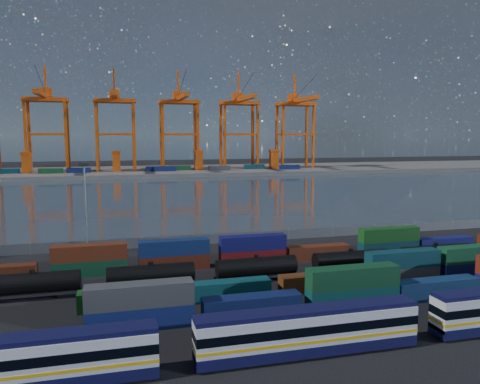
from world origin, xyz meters
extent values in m
plane|color=black|center=(0.00, 0.00, 0.00)|extent=(700.00, 700.00, 0.00)
plane|color=#323E48|center=(0.00, 105.00, 0.01)|extent=(700.00, 700.00, 0.00)
cube|color=#514F4C|center=(0.00, 210.00, 1.00)|extent=(700.00, 70.00, 2.00)
cone|color=#1E2630|center=(-200.00, 1600.00, 260.00)|extent=(1100.00, 1100.00, 520.00)
cone|color=#1E2630|center=(200.00, 1600.00, 230.00)|extent=(1040.00, 1040.00, 460.00)
cone|color=#1E2630|center=(600.00, 1600.00, 190.00)|extent=(960.00, 960.00, 380.00)
cone|color=#1E2630|center=(950.00, 1600.00, 150.00)|extent=(840.00, 840.00, 300.00)
cube|color=silver|center=(-32.37, -21.23, 2.63)|extent=(22.69, 2.72, 3.45)
cube|color=#0E0F34|center=(-32.37, -21.23, 0.82)|extent=(22.69, 2.78, 1.09)
cube|color=#0E0F34|center=(-32.37, -21.23, 4.58)|extent=(22.69, 2.45, 0.45)
cube|color=gold|center=(-32.37, -21.23, 1.91)|extent=(22.71, 2.80, 0.33)
cube|color=black|center=(-32.37, -21.23, 3.00)|extent=(22.71, 2.80, 0.91)
cube|color=black|center=(-24.43, -21.23, 0.32)|extent=(2.72, 1.82, 0.64)
cube|color=silver|center=(-6.37, -21.23, 2.63)|extent=(22.69, 2.72, 3.45)
cube|color=#0E0F34|center=(-6.37, -21.23, 0.82)|extent=(22.69, 2.78, 1.09)
cube|color=#0E0F34|center=(-6.37, -21.23, 4.58)|extent=(22.69, 2.45, 0.45)
cube|color=gold|center=(-6.37, -21.23, 1.91)|extent=(22.71, 2.80, 0.33)
cube|color=black|center=(-6.37, -21.23, 3.00)|extent=(22.71, 2.80, 0.91)
cube|color=black|center=(-14.31, -21.23, 0.32)|extent=(2.72, 1.82, 0.64)
cube|color=black|center=(1.57, -21.23, 0.32)|extent=(2.72, 1.82, 0.64)
cube|color=black|center=(11.69, -21.23, 0.32)|extent=(2.72, 1.82, 0.64)
cube|color=navy|center=(-22.12, -10.44, 1.30)|extent=(11.97, 2.43, 2.59)
cube|color=#444649|center=(-22.12, -10.44, 3.89)|extent=(11.97, 2.43, 2.59)
cube|color=#0F1C4C|center=(-9.05, -10.44, 1.30)|extent=(11.97, 2.43, 2.59)
cube|color=#0C4242|center=(4.17, -10.44, 1.30)|extent=(11.97, 2.43, 2.59)
cube|color=#124425|center=(4.17, -10.44, 3.89)|extent=(11.97, 2.43, 2.59)
cube|color=navy|center=(16.39, -10.44, 1.30)|extent=(11.97, 2.43, 2.59)
cube|color=#155119|center=(-23.79, -3.69, 1.22)|extent=(11.23, 2.28, 2.43)
cube|color=#0D4448|center=(-10.33, -3.69, 1.22)|extent=(11.23, 2.28, 2.43)
cube|color=#582D11|center=(2.56, -3.69, 1.22)|extent=(11.23, 2.28, 2.43)
cube|color=#3B3D40|center=(15.80, -3.69, 1.22)|extent=(11.23, 2.28, 2.43)
cube|color=#0D3943|center=(15.80, -3.69, 3.65)|extent=(11.23, 2.28, 2.43)
cube|color=#0F154C|center=(28.02, -3.69, 1.22)|extent=(11.23, 2.28, 2.43)
cube|color=#154F2C|center=(28.02, -3.69, 3.65)|extent=(11.23, 2.28, 2.43)
cube|color=#114127|center=(-28.69, 11.80, 1.22)|extent=(11.27, 2.29, 2.44)
cube|color=#602613|center=(-28.69, 11.80, 3.66)|extent=(11.27, 2.29, 2.44)
cube|color=#521D10|center=(-15.72, 11.80, 1.22)|extent=(11.27, 2.29, 2.44)
cube|color=navy|center=(-15.72, 11.80, 3.66)|extent=(11.27, 2.29, 2.44)
cube|color=maroon|center=(-2.53, 11.80, 1.22)|extent=(11.27, 2.29, 2.44)
cube|color=#111156|center=(-2.53, 11.80, 3.66)|extent=(11.27, 2.29, 2.44)
cube|color=#602513|center=(9.29, 11.80, 1.22)|extent=(11.27, 2.29, 2.44)
cube|color=#0B323C|center=(23.28, 11.80, 1.22)|extent=(11.27, 2.29, 2.44)
cube|color=#155119|center=(23.28, 11.80, 3.66)|extent=(11.27, 2.29, 2.44)
cube|color=navy|center=(35.12, 11.80, 1.22)|extent=(11.27, 2.29, 2.44)
cylinder|color=black|center=(-35.51, 2.98, 2.15)|extent=(12.13, 2.71, 2.71)
cylinder|color=black|center=(-35.51, 2.98, 3.64)|extent=(0.75, 0.75, 0.47)
cube|color=black|center=(-35.51, 2.98, 0.65)|extent=(12.60, 1.87, 0.37)
cube|color=black|center=(-31.31, 2.98, 0.28)|extent=(2.33, 1.68, 0.56)
cylinder|color=black|center=(-20.01, 2.98, 2.15)|extent=(12.13, 2.71, 2.71)
cylinder|color=black|center=(-20.01, 2.98, 3.64)|extent=(0.75, 0.75, 0.47)
cube|color=black|center=(-20.01, 2.98, 0.65)|extent=(12.60, 1.87, 0.37)
cube|color=black|center=(-24.20, 2.98, 0.28)|extent=(2.33, 1.68, 0.56)
cube|color=black|center=(-15.81, 2.98, 0.28)|extent=(2.33, 1.68, 0.56)
cylinder|color=black|center=(-4.51, 2.98, 2.15)|extent=(12.13, 2.71, 2.71)
cylinder|color=black|center=(-4.51, 2.98, 3.64)|extent=(0.75, 0.75, 0.47)
cube|color=black|center=(-4.51, 2.98, 0.65)|extent=(12.60, 1.87, 0.37)
cube|color=black|center=(-8.70, 2.98, 0.28)|extent=(2.33, 1.68, 0.56)
cube|color=black|center=(-0.31, 2.98, 0.28)|extent=(2.33, 1.68, 0.56)
cylinder|color=black|center=(10.99, 2.98, 2.15)|extent=(12.13, 2.71, 2.71)
cylinder|color=black|center=(10.99, 2.98, 3.64)|extent=(0.75, 0.75, 0.47)
cube|color=black|center=(10.99, 2.98, 0.65)|extent=(12.60, 1.87, 0.37)
cube|color=black|center=(6.80, 2.98, 0.28)|extent=(2.33, 1.68, 0.56)
cube|color=black|center=(15.19, 2.98, 0.28)|extent=(2.33, 1.68, 0.56)
cylinder|color=black|center=(26.49, 2.98, 2.15)|extent=(12.13, 2.71, 2.71)
cylinder|color=black|center=(26.49, 2.98, 3.64)|extent=(0.75, 0.75, 0.47)
cube|color=black|center=(26.49, 2.98, 0.65)|extent=(12.60, 1.87, 0.37)
cube|color=black|center=(22.30, 2.98, 0.28)|extent=(2.33, 1.68, 0.56)
cube|color=black|center=(30.69, 2.98, 0.28)|extent=(2.33, 1.68, 0.56)
cube|color=#595B5E|center=(0.00, 28.00, 1.00)|extent=(160.00, 0.06, 2.00)
cylinder|color=slate|center=(-40.00, 28.00, 1.10)|extent=(0.12, 0.12, 2.20)
cylinder|color=slate|center=(-30.00, 28.00, 1.10)|extent=(0.12, 0.12, 2.20)
cylinder|color=slate|center=(-20.00, 28.00, 1.10)|extent=(0.12, 0.12, 2.20)
cylinder|color=slate|center=(-10.00, 28.00, 1.10)|extent=(0.12, 0.12, 2.20)
cylinder|color=slate|center=(0.00, 28.00, 1.10)|extent=(0.12, 0.12, 2.20)
cylinder|color=slate|center=(10.00, 28.00, 1.10)|extent=(0.12, 0.12, 2.20)
cylinder|color=slate|center=(20.00, 28.00, 1.10)|extent=(0.12, 0.12, 2.20)
cylinder|color=slate|center=(30.00, 28.00, 1.10)|extent=(0.12, 0.12, 2.20)
cylinder|color=slate|center=(40.00, 28.00, 1.10)|extent=(0.12, 0.12, 2.20)
cylinder|color=slate|center=(50.00, 28.00, 1.10)|extent=(0.12, 0.12, 2.20)
cylinder|color=slate|center=(-30.00, 26.00, 8.00)|extent=(0.36, 0.36, 16.00)
cube|color=black|center=(-30.00, 26.00, 16.30)|extent=(1.60, 0.40, 0.60)
cube|color=#D04E0E|center=(-69.79, 199.66, 20.02)|extent=(1.42, 1.42, 40.04)
cube|color=#D04E0E|center=(-69.79, 210.34, 20.02)|extent=(1.42, 1.42, 40.04)
cube|color=#D04E0E|center=(-50.21, 199.66, 20.02)|extent=(1.42, 1.42, 40.04)
cube|color=#D04E0E|center=(-50.21, 210.34, 20.02)|extent=(1.42, 1.42, 40.04)
cube|color=#D04E0E|center=(-60.00, 199.66, 22.02)|extent=(19.58, 1.25, 1.25)
cube|color=#D04E0E|center=(-60.00, 210.34, 22.02)|extent=(19.58, 1.25, 1.25)
cube|color=#D04E0E|center=(-60.00, 205.00, 40.04)|extent=(22.24, 12.46, 1.96)
cube|color=#D04E0E|center=(-60.00, 194.32, 41.82)|extent=(2.67, 42.71, 2.22)
cube|color=#D04E0E|center=(-60.00, 208.56, 44.04)|extent=(5.34, 7.12, 4.45)
cube|color=#D04E0E|center=(-60.00, 206.78, 50.72)|extent=(1.07, 1.07, 14.24)
cylinder|color=black|center=(-60.00, 192.19, 48.05)|extent=(0.21, 36.62, 12.08)
cube|color=#D04E0E|center=(-34.79, 199.66, 20.02)|extent=(1.42, 1.42, 40.04)
cube|color=#D04E0E|center=(-34.79, 210.34, 20.02)|extent=(1.42, 1.42, 40.04)
cube|color=#D04E0E|center=(-15.21, 199.66, 20.02)|extent=(1.42, 1.42, 40.04)
cube|color=#D04E0E|center=(-15.21, 210.34, 20.02)|extent=(1.42, 1.42, 40.04)
cube|color=#D04E0E|center=(-25.00, 199.66, 22.02)|extent=(19.58, 1.25, 1.25)
cube|color=#D04E0E|center=(-25.00, 210.34, 22.02)|extent=(19.58, 1.25, 1.25)
cube|color=#D04E0E|center=(-25.00, 205.00, 40.04)|extent=(22.24, 12.46, 1.96)
cube|color=#D04E0E|center=(-25.00, 194.32, 41.82)|extent=(2.67, 42.71, 2.22)
cube|color=#D04E0E|center=(-25.00, 208.56, 44.04)|extent=(5.34, 7.12, 4.45)
cube|color=#D04E0E|center=(-25.00, 206.78, 50.72)|extent=(1.07, 1.07, 14.24)
cylinder|color=black|center=(-25.00, 192.19, 48.05)|extent=(0.21, 36.62, 12.08)
cube|color=#D04E0E|center=(0.21, 199.66, 20.02)|extent=(1.42, 1.42, 40.04)
cube|color=#D04E0E|center=(0.21, 210.34, 20.02)|extent=(1.42, 1.42, 40.04)
cube|color=#D04E0E|center=(19.79, 199.66, 20.02)|extent=(1.42, 1.42, 40.04)
cube|color=#D04E0E|center=(19.79, 210.34, 20.02)|extent=(1.42, 1.42, 40.04)
cube|color=#D04E0E|center=(10.00, 199.66, 22.02)|extent=(19.58, 1.25, 1.25)
cube|color=#D04E0E|center=(10.00, 210.34, 22.02)|extent=(19.58, 1.25, 1.25)
cube|color=#D04E0E|center=(10.00, 205.00, 40.04)|extent=(22.24, 12.46, 1.96)
cube|color=#D04E0E|center=(10.00, 194.32, 41.82)|extent=(2.67, 42.71, 2.22)
cube|color=#D04E0E|center=(10.00, 208.56, 44.04)|extent=(5.34, 7.12, 4.45)
cube|color=#D04E0E|center=(10.00, 206.78, 50.72)|extent=(1.07, 1.07, 14.24)
cylinder|color=black|center=(10.00, 192.19, 48.05)|extent=(0.21, 36.62, 12.08)
cube|color=#D04E0E|center=(35.21, 199.66, 20.02)|extent=(1.42, 1.42, 40.04)
cube|color=#D04E0E|center=(35.21, 210.34, 20.02)|extent=(1.42, 1.42, 40.04)
cube|color=#D04E0E|center=(54.79, 199.66, 20.02)|extent=(1.42, 1.42, 40.04)
cube|color=#D04E0E|center=(54.79, 210.34, 20.02)|extent=(1.42, 1.42, 40.04)
cube|color=#D04E0E|center=(45.00, 199.66, 22.02)|extent=(19.58, 1.25, 1.25)
cube|color=#D04E0E|center=(45.00, 210.34, 22.02)|extent=(19.58, 1.25, 1.25)
cube|color=#D04E0E|center=(45.00, 205.00, 40.04)|extent=(22.24, 12.46, 1.96)
cube|color=#D04E0E|center=(45.00, 194.32, 41.82)|extent=(2.67, 42.71, 2.22)
cube|color=#D04E0E|center=(45.00, 208.56, 44.04)|extent=(5.34, 7.12, 4.45)
cube|color=#D04E0E|center=(45.00, 206.78, 50.72)|extent=(1.07, 1.07, 14.24)
cylinder|color=black|center=(45.00, 192.19, 48.05)|extent=(0.21, 36.62, 12.08)
cube|color=#D04E0E|center=(70.21, 199.66, 20.02)|extent=(1.42, 1.42, 40.04)
cube|color=#D04E0E|center=(70.21, 210.34, 20.02)|extent=(1.42, 1.42, 40.04)
cube|color=#D04E0E|center=(89.79, 199.66, 20.02)|extent=(1.42, 1.42, 40.04)
cube|color=#D04E0E|center=(89.79, 210.34, 20.02)|extent=(1.42, 1.42, 40.04)
cube|color=#D04E0E|center=(80.00, 199.66, 22.02)|extent=(19.58, 1.25, 1.25)
cube|color=#D04E0E|center=(80.00, 210.34, 22.02)|extent=(19.58, 1.25, 1.25)
cube|color=#D04E0E|center=(80.00, 205.00, 40.04)|extent=(22.24, 12.46, 1.96)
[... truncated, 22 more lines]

